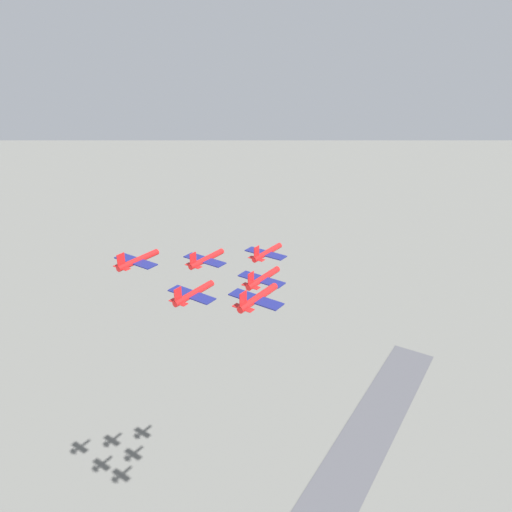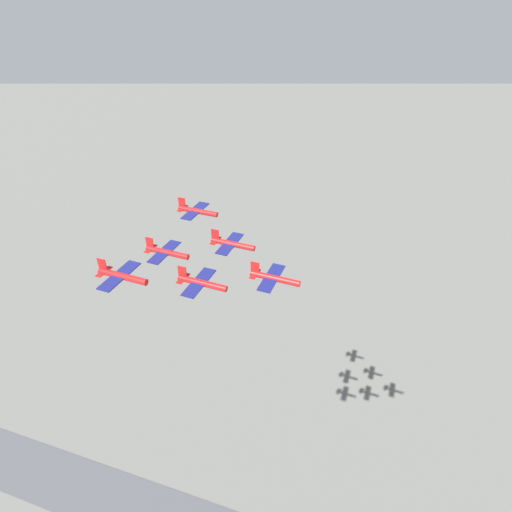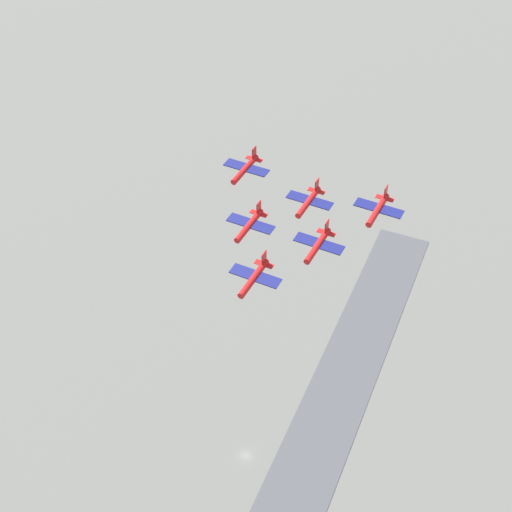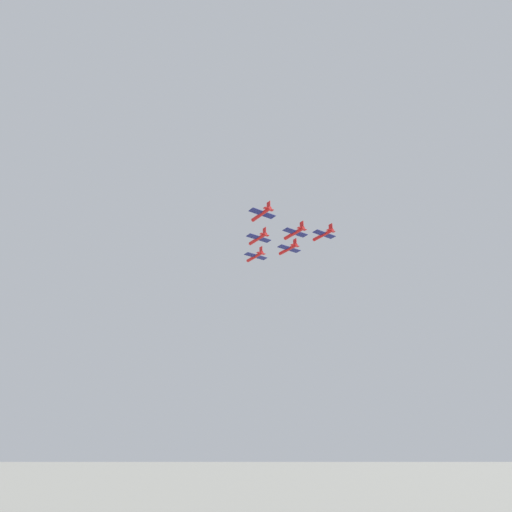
% 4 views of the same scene
% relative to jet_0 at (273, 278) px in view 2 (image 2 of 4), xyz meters
% --- Properties ---
extents(jet_0, '(10.50, 10.79, 3.64)m').
position_rel_jet_0_xyz_m(jet_0, '(0.00, 0.00, 0.00)').
color(jet_0, red).
extents(jet_1, '(10.50, 10.79, 3.64)m').
position_rel_jet_0_xyz_m(jet_1, '(-11.53, -9.66, 1.12)').
color(jet_1, red).
extents(jet_2, '(10.50, 10.79, 3.64)m').
position_rel_jet_0_xyz_m(jet_2, '(2.85, -14.77, 0.60)').
color(jet_2, red).
extents(jet_3, '(10.50, 10.79, 3.64)m').
position_rel_jet_0_xyz_m(jet_3, '(-23.06, -19.33, 3.62)').
color(jet_3, red).
extents(jet_4, '(10.50, 10.79, 3.64)m').
position_rel_jet_0_xyz_m(jet_4, '(-8.68, -24.44, 0.38)').
color(jet_4, red).
extents(jet_5, '(10.50, 10.79, 3.64)m').
position_rel_jet_0_xyz_m(jet_5, '(5.69, -29.55, 4.08)').
color(jet_5, red).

